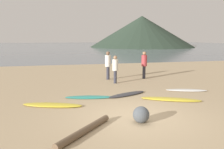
% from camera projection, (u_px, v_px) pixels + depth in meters
% --- Properties ---
extents(ground_plane, '(120.00, 120.00, 0.20)m').
position_uv_depth(ground_plane, '(92.00, 74.00, 17.56)').
color(ground_plane, tan).
rests_on(ground_plane, ground).
extents(ocean_water, '(140.00, 100.00, 0.01)m').
position_uv_depth(ocean_water, '(65.00, 46.00, 71.06)').
color(ocean_water, slate).
rests_on(ocean_water, ground).
extents(headland_hill, '(28.86, 28.86, 8.52)m').
position_uv_depth(headland_hill, '(142.00, 32.00, 64.67)').
color(headland_hill, '#28382B').
rests_on(headland_hill, ground).
extents(surfboard_0, '(2.46, 1.36, 0.09)m').
position_uv_depth(surfboard_0, '(52.00, 105.00, 9.09)').
color(surfboard_0, yellow).
rests_on(surfboard_0, ground).
extents(surfboard_1, '(2.21, 0.94, 0.07)m').
position_uv_depth(surfboard_1, '(89.00, 97.00, 10.33)').
color(surfboard_1, teal).
rests_on(surfboard_1, ground).
extents(surfboard_2, '(2.12, 1.29, 0.09)m').
position_uv_depth(surfboard_2, '(127.00, 94.00, 10.81)').
color(surfboard_2, '#333338').
rests_on(surfboard_2, ground).
extents(surfboard_3, '(2.55, 1.59, 0.09)m').
position_uv_depth(surfboard_3, '(171.00, 99.00, 9.94)').
color(surfboard_3, yellow).
rests_on(surfboard_3, ground).
extents(surfboard_4, '(2.11, 1.10, 0.09)m').
position_uv_depth(surfboard_4, '(186.00, 90.00, 11.64)').
color(surfboard_4, white).
rests_on(surfboard_4, ground).
extents(person_0, '(0.33, 0.33, 1.63)m').
position_uv_depth(person_0, '(115.00, 67.00, 13.48)').
color(person_0, '#2D2D38').
rests_on(person_0, ground).
extents(person_1, '(0.36, 0.36, 1.77)m').
position_uv_depth(person_1, '(144.00, 63.00, 15.03)').
color(person_1, '#2D2D38').
rests_on(person_1, ground).
extents(person_2, '(0.36, 0.36, 1.79)m').
position_uv_depth(person_2, '(108.00, 63.00, 14.68)').
color(person_2, '#2D2D38').
rests_on(person_2, ground).
extents(driftwood_log, '(1.74, 1.89, 0.19)m').
position_uv_depth(driftwood_log, '(85.00, 130.00, 6.48)').
color(driftwood_log, brown).
rests_on(driftwood_log, ground).
extents(beach_rock_near, '(0.53, 0.53, 0.53)m').
position_uv_depth(beach_rock_near, '(141.00, 115.00, 7.29)').
color(beach_rock_near, '#474C51').
rests_on(beach_rock_near, ground).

